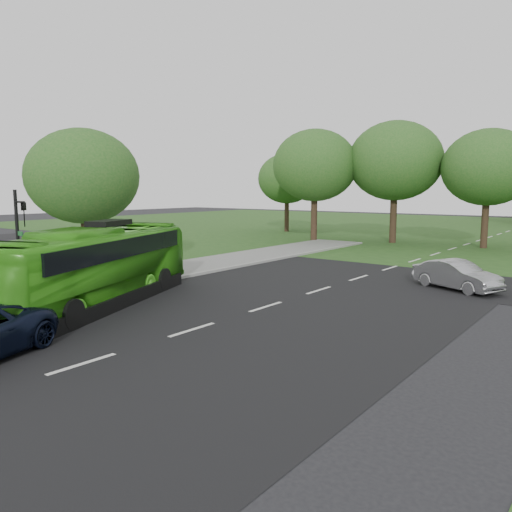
{
  "coord_description": "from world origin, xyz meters",
  "views": [
    {
      "loc": [
        11.12,
        -13.1,
        4.49
      ],
      "look_at": [
        -2.08,
        4.08,
        1.6
      ],
      "focal_mm": 35.0,
      "sensor_mm": 36.0,
      "label": 1
    }
  ],
  "objects_px": {
    "tree_park_f": "(287,179)",
    "tree_side_near": "(83,177)",
    "tree_park_b": "(395,161)",
    "bus": "(95,267)",
    "tree_park_c": "(488,167)",
    "traffic_light": "(20,240)",
    "sedan": "(457,275)",
    "tree_park_a": "(315,166)"
  },
  "relations": [
    {
      "from": "tree_side_near",
      "to": "tree_park_b",
      "type": "bearing_deg",
      "value": 76.0
    },
    {
      "from": "tree_park_b",
      "to": "tree_park_f",
      "type": "distance_m",
      "value": 14.2
    },
    {
      "from": "tree_park_a",
      "to": "traffic_light",
      "type": "relative_size",
      "value": 2.15
    },
    {
      "from": "tree_park_b",
      "to": "bus",
      "type": "relative_size",
      "value": 0.93
    },
    {
      "from": "tree_side_near",
      "to": "bus",
      "type": "relative_size",
      "value": 0.7
    },
    {
      "from": "sedan",
      "to": "tree_side_near",
      "type": "bearing_deg",
      "value": 139.07
    },
    {
      "from": "tree_park_b",
      "to": "traffic_light",
      "type": "distance_m",
      "value": 31.63
    },
    {
      "from": "tree_park_a",
      "to": "tree_side_near",
      "type": "height_order",
      "value": "tree_park_a"
    },
    {
      "from": "tree_side_near",
      "to": "sedan",
      "type": "xyz_separation_m",
      "value": [
        16.52,
        7.97,
        -4.49
      ]
    },
    {
      "from": "tree_park_f",
      "to": "bus",
      "type": "relative_size",
      "value": 0.76
    },
    {
      "from": "tree_park_b",
      "to": "tree_park_c",
      "type": "distance_m",
      "value": 7.18
    },
    {
      "from": "tree_park_c",
      "to": "traffic_light",
      "type": "distance_m",
      "value": 33.22
    },
    {
      "from": "tree_side_near",
      "to": "bus",
      "type": "xyz_separation_m",
      "value": [
        6.22,
        -3.76,
        -3.63
      ]
    },
    {
      "from": "tree_park_f",
      "to": "bus",
      "type": "distance_m",
      "value": 36.06
    },
    {
      "from": "sedan",
      "to": "traffic_light",
      "type": "distance_m",
      "value": 18.33
    },
    {
      "from": "tree_side_near",
      "to": "bus",
      "type": "height_order",
      "value": "tree_side_near"
    },
    {
      "from": "bus",
      "to": "tree_side_near",
      "type": "bearing_deg",
      "value": 127.27
    },
    {
      "from": "tree_park_f",
      "to": "tree_park_a",
      "type": "bearing_deg",
      "value": -42.58
    },
    {
      "from": "traffic_light",
      "to": "tree_park_b",
      "type": "bearing_deg",
      "value": 62.71
    },
    {
      "from": "tree_park_b",
      "to": "tree_side_near",
      "type": "relative_size",
      "value": 1.34
    },
    {
      "from": "tree_side_near",
      "to": "bus",
      "type": "distance_m",
      "value": 8.12
    },
    {
      "from": "tree_park_f",
      "to": "tree_side_near",
      "type": "relative_size",
      "value": 1.09
    },
    {
      "from": "bus",
      "to": "traffic_light",
      "type": "distance_m",
      "value": 2.86
    },
    {
      "from": "tree_park_b",
      "to": "sedan",
      "type": "distance_m",
      "value": 21.14
    },
    {
      "from": "tree_park_b",
      "to": "sedan",
      "type": "height_order",
      "value": "tree_park_b"
    },
    {
      "from": "tree_side_near",
      "to": "bus",
      "type": "bearing_deg",
      "value": -31.12
    },
    {
      "from": "tree_park_a",
      "to": "bus",
      "type": "xyz_separation_m",
      "value": [
        5.89,
        -26.24,
        -5.02
      ]
    },
    {
      "from": "tree_park_b",
      "to": "bus",
      "type": "xyz_separation_m",
      "value": [
        -0.12,
        -29.19,
        -5.33
      ]
    },
    {
      "from": "bus",
      "to": "tree_park_f",
      "type": "bearing_deg",
      "value": 90.45
    },
    {
      "from": "tree_park_c",
      "to": "traffic_light",
      "type": "relative_size",
      "value": 2.02
    },
    {
      "from": "bus",
      "to": "traffic_light",
      "type": "xyz_separation_m",
      "value": [
        -1.56,
        -2.12,
        1.12
      ]
    },
    {
      "from": "traffic_light",
      "to": "tree_park_c",
      "type": "bearing_deg",
      "value": 50.31
    },
    {
      "from": "tree_park_b",
      "to": "tree_park_f",
      "type": "relative_size",
      "value": 1.23
    },
    {
      "from": "tree_park_c",
      "to": "sedan",
      "type": "height_order",
      "value": "tree_park_c"
    },
    {
      "from": "bus",
      "to": "sedan",
      "type": "relative_size",
      "value": 2.72
    },
    {
      "from": "tree_park_f",
      "to": "traffic_light",
      "type": "distance_m",
      "value": 37.38
    },
    {
      "from": "tree_side_near",
      "to": "tree_park_a",
      "type": "bearing_deg",
      "value": 89.15
    },
    {
      "from": "tree_park_b",
      "to": "tree_side_near",
      "type": "bearing_deg",
      "value": -104.0
    },
    {
      "from": "tree_park_b",
      "to": "traffic_light",
      "type": "bearing_deg",
      "value": -93.07
    },
    {
      "from": "tree_park_b",
      "to": "traffic_light",
      "type": "relative_size",
      "value": 2.26
    },
    {
      "from": "bus",
      "to": "sedan",
      "type": "height_order",
      "value": "bus"
    },
    {
      "from": "tree_park_c",
      "to": "tree_side_near",
      "type": "relative_size",
      "value": 1.19
    }
  ]
}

